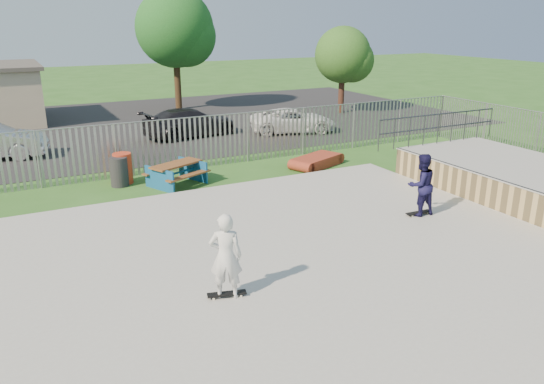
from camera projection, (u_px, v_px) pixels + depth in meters
name	position (u px, v px, depth m)	size (l,w,h in m)	color
ground	(269.00, 267.00, 12.44)	(120.00, 120.00, 0.00)	#2B5B1F
concrete_slab	(269.00, 264.00, 12.42)	(15.00, 12.00, 0.15)	#A0A19B
quarter_pipe	(514.00, 179.00, 17.28)	(5.50, 7.05, 2.19)	tan
fence	(231.00, 172.00, 16.44)	(26.04, 16.02, 2.00)	gray
picnic_table	(177.00, 174.00, 18.45)	(2.30, 2.14, 0.78)	brown
funbox	(317.00, 161.00, 20.84)	(2.26, 1.70, 0.41)	maroon
trash_bin_red	(123.00, 168.00, 18.60)	(0.65, 0.65, 1.08)	#B3341B
trash_bin_grey	(119.00, 172.00, 18.29)	(0.61, 0.61, 1.02)	#272629
parking_lot	(109.00, 127.00, 28.49)	(40.00, 18.00, 0.02)	black
car_dark	(190.00, 122.00, 25.95)	(1.92, 4.73, 1.37)	black
car_white	(293.00, 120.00, 26.88)	(1.99, 4.32, 1.20)	white
tree_mid	(175.00, 28.00, 32.47)	(4.78, 4.78, 7.38)	#3D2A18
tree_right	(343.00, 55.00, 31.66)	(3.34, 3.34, 5.16)	#43261A
skateboard_a	(418.00, 213.00, 15.31)	(0.81, 0.23, 0.08)	black
skateboard_b	(227.00, 295.00, 10.80)	(0.82, 0.40, 0.08)	black
skater_navy	(421.00, 185.00, 15.05)	(0.88, 0.68, 1.80)	#141239
skater_white	(226.00, 256.00, 10.53)	(0.66, 0.43, 1.80)	silver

